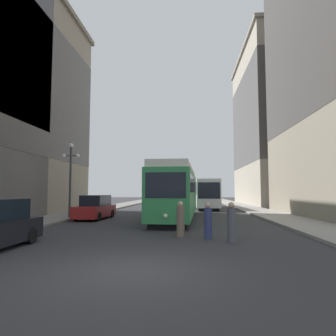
% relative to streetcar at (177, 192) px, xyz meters
% --- Properties ---
extents(ground_plane, '(200.00, 200.00, 0.00)m').
position_rel_streetcar_xyz_m(ground_plane, '(-0.55, -15.11, -2.10)').
color(ground_plane, '#303033').
extents(sidewalk_left, '(3.31, 120.00, 0.15)m').
position_rel_streetcar_xyz_m(sidewalk_left, '(-9.21, 24.89, -2.03)').
color(sidewalk_left, gray).
rests_on(sidewalk_left, ground).
extents(sidewalk_right, '(3.31, 120.00, 0.15)m').
position_rel_streetcar_xyz_m(sidewalk_right, '(8.10, 24.89, -2.03)').
color(sidewalk_right, gray).
rests_on(sidewalk_right, ground).
extents(streetcar, '(3.20, 14.77, 3.89)m').
position_rel_streetcar_xyz_m(streetcar, '(0.00, 0.00, 0.00)').
color(streetcar, black).
rests_on(streetcar, ground).
extents(transit_bus, '(2.81, 12.77, 3.45)m').
position_rel_streetcar_xyz_m(transit_bus, '(2.86, 14.30, -0.15)').
color(transit_bus, black).
rests_on(transit_bus, ground).
extents(parked_car_left_mid, '(2.08, 4.82, 1.82)m').
position_rel_streetcar_xyz_m(parked_car_left_mid, '(-6.25, -0.80, -1.26)').
color(parked_car_left_mid, black).
rests_on(parked_car_left_mid, ground).
extents(pedestrian_crossing_near, '(0.37, 0.37, 1.66)m').
position_rel_streetcar_xyz_m(pedestrian_crossing_near, '(2.74, -10.46, -1.33)').
color(pedestrian_crossing_near, '#4C4C56').
rests_on(pedestrian_crossing_near, ground).
extents(pedestrian_crossing_far, '(0.37, 0.37, 1.65)m').
position_rel_streetcar_xyz_m(pedestrian_crossing_far, '(0.57, -9.07, -1.33)').
color(pedestrian_crossing_far, '#6B5B4C').
rests_on(pedestrian_crossing_far, ground).
extents(pedestrian_on_sidewalk, '(0.36, 0.36, 1.60)m').
position_rel_streetcar_xyz_m(pedestrian_on_sidewalk, '(1.82, -9.54, -1.36)').
color(pedestrian_on_sidewalk, navy).
rests_on(pedestrian_on_sidewalk, ground).
extents(lamp_post_left_near, '(1.41, 0.36, 5.68)m').
position_rel_streetcar_xyz_m(lamp_post_left_near, '(-8.15, -1.14, 1.77)').
color(lamp_post_left_near, '#333338').
rests_on(lamp_post_left_near, sidewalk_left).
extents(building_right_corner, '(10.80, 22.37, 25.25)m').
position_rel_streetcar_xyz_m(building_right_corner, '(14.86, 25.32, 10.91)').
color(building_right_corner, '#B2A893').
rests_on(building_right_corner, ground).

